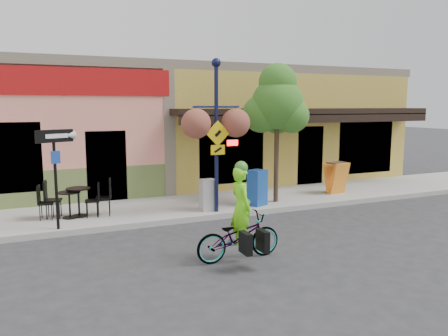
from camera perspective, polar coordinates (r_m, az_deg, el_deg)
name	(u,v)px	position (r m, az deg, el deg)	size (l,w,h in m)	color
ground	(244,222)	(11.66, 2.61, -7.05)	(90.00, 90.00, 0.00)	#2D2D30
sidewalk	(215,204)	(13.41, -1.15, -4.69)	(24.00, 3.00, 0.15)	#9E9B93
curb	(235,214)	(12.12, 1.47, -6.09)	(24.00, 0.12, 0.15)	#A8A59E
building	(165,125)	(18.30, -7.75, 5.56)	(18.20, 8.20, 4.50)	#F58C79
bicycle	(239,237)	(8.80, 1.91, -8.94)	(0.62, 1.79, 0.94)	#922D0D
cyclist_rider	(241,220)	(8.72, 2.22, -6.75)	(0.59, 0.39, 1.63)	#79FF1A
lamp_post	(216,136)	(11.82, -1.01, 4.15)	(1.33, 0.53, 4.16)	#12153A
one_way_sign	(56,180)	(10.93, -21.12, -1.48)	(0.90, 0.20, 2.36)	black
cafe_set_left	(69,201)	(12.04, -19.54, -4.08)	(1.51, 0.76, 0.91)	black
cafe_set_right	(79,198)	(12.12, -18.47, -3.73)	(1.67, 0.83, 1.00)	black
newspaper_box_blue	(257,188)	(12.84, 4.36, -2.57)	(0.47, 0.42, 1.05)	#19479B
newspaper_box_grey	(208,195)	(12.20, -2.12, -3.52)	(0.41, 0.37, 0.87)	#A3A3A3
street_tree	(277,133)	(13.19, 6.91, 4.59)	(1.64, 1.64, 4.20)	#3D7A26
sandwich_board	(340,178)	(14.88, 14.95, -1.32)	(0.63, 0.46, 1.06)	orange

